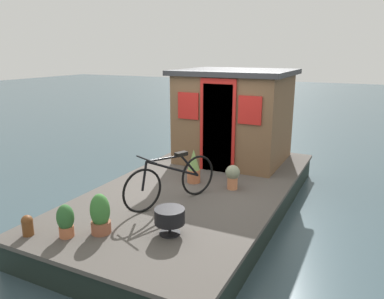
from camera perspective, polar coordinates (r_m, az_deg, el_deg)
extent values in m
plane|color=#384C54|center=(6.76, 0.76, -9.24)|extent=(60.00, 60.00, 0.00)
cube|color=#4C4742|center=(6.59, 0.78, -5.74)|extent=(5.85, 3.00, 0.06)
cube|color=black|center=(6.68, 0.77, -7.63)|extent=(5.73, 2.94, 0.41)
cube|color=brown|center=(7.97, 6.51, 4.82)|extent=(1.82, 2.09, 1.82)
cube|color=#28282B|center=(7.86, 6.72, 11.72)|extent=(2.02, 2.29, 0.10)
cube|color=maroon|center=(7.13, 3.93, 3.19)|extent=(0.04, 0.60, 1.70)
cube|color=red|center=(7.12, 3.92, 3.58)|extent=(0.03, 0.72, 1.80)
cube|color=red|center=(6.85, 8.86, 5.97)|extent=(0.03, 0.44, 0.52)
cube|color=red|center=(7.32, -0.59, 6.71)|extent=(0.03, 0.44, 0.52)
torus|color=black|center=(5.46, -7.62, -6.28)|extent=(0.62, 0.30, 0.66)
torus|color=black|center=(6.06, 0.88, -3.98)|extent=(0.62, 0.30, 0.66)
cylinder|color=black|center=(5.70, -2.83, -2.99)|extent=(0.93, 0.43, 0.46)
cylinder|color=black|center=(5.55, -4.25, -1.40)|extent=(0.60, 0.28, 0.06)
cylinder|color=black|center=(5.90, -0.36, -2.52)|extent=(0.35, 0.18, 0.42)
cylinder|color=black|center=(5.41, -7.31, -4.09)|extent=(0.12, 0.08, 0.43)
cube|color=black|center=(5.73, -1.67, -0.69)|extent=(0.22, 0.17, 0.06)
cylinder|color=black|center=(5.36, -7.02, -1.55)|extent=(0.22, 0.47, 0.02)
cylinder|color=#B2603D|center=(6.69, 0.26, -4.06)|extent=(0.24, 0.24, 0.24)
cone|color=#70934C|center=(6.60, 0.26, -1.55)|extent=(0.21, 0.21, 0.37)
cylinder|color=#C6754C|center=(6.42, 6.22, -5.13)|extent=(0.18, 0.18, 0.21)
sphere|color=gray|center=(6.35, 6.26, -3.50)|extent=(0.25, 0.25, 0.25)
cylinder|color=#B2603D|center=(5.09, -18.68, -11.80)|extent=(0.19, 0.19, 0.14)
ellipsoid|color=#2D602D|center=(5.01, -18.86, -9.83)|extent=(0.22, 0.22, 0.34)
cylinder|color=#935138|center=(5.06, -13.76, -11.49)|extent=(0.26, 0.26, 0.16)
ellipsoid|color=#387533|center=(4.97, -13.93, -9.05)|extent=(0.26, 0.26, 0.45)
cylinder|color=black|center=(4.83, -3.46, -10.14)|extent=(0.39, 0.39, 0.20)
cylinder|color=black|center=(4.90, -3.42, -12.00)|extent=(0.04, 0.04, 0.15)
cylinder|color=black|center=(4.94, -3.41, -12.69)|extent=(0.28, 0.28, 0.02)
cylinder|color=brown|center=(5.29, -23.88, -10.93)|extent=(0.14, 0.14, 0.20)
sphere|color=brown|center=(5.25, -24.00, -9.94)|extent=(0.15, 0.15, 0.15)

